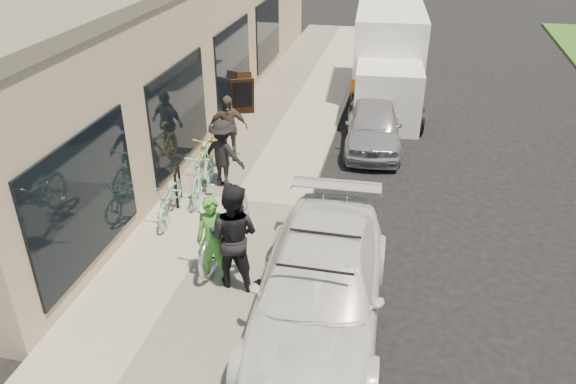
{
  "coord_description": "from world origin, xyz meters",
  "views": [
    {
      "loc": [
        1.42,
        -6.96,
        6.08
      ],
      "look_at": [
        -0.55,
        1.95,
        1.05
      ],
      "focal_mm": 35.0,
      "sensor_mm": 36.0,
      "label": 1
    }
  ],
  "objects_px": {
    "cruiser_bike_c": "(209,153)",
    "woman_rider": "(213,239)",
    "bystander_a": "(223,154)",
    "cruiser_bike_b": "(170,197)",
    "sedan_white": "(320,288)",
    "sedan_silver": "(373,125)",
    "cruiser_bike_a": "(203,171)",
    "sandwich_board": "(242,94)",
    "moving_truck": "(388,63)",
    "bike_rack": "(178,183)",
    "man_standing": "(233,236)",
    "bystander_b": "(228,128)",
    "tandem_bike": "(226,223)"
  },
  "relations": [
    {
      "from": "cruiser_bike_c",
      "to": "woman_rider",
      "type": "bearing_deg",
      "value": -69.5
    },
    {
      "from": "bystander_a",
      "to": "cruiser_bike_b",
      "type": "bearing_deg",
      "value": 80.77
    },
    {
      "from": "sedan_white",
      "to": "bystander_a",
      "type": "distance_m",
      "value": 4.73
    },
    {
      "from": "cruiser_bike_b",
      "to": "cruiser_bike_c",
      "type": "relative_size",
      "value": 0.92
    },
    {
      "from": "sedan_silver",
      "to": "cruiser_bike_b",
      "type": "distance_m",
      "value": 5.94
    },
    {
      "from": "sedan_silver",
      "to": "cruiser_bike_a",
      "type": "distance_m",
      "value": 4.95
    },
    {
      "from": "sandwich_board",
      "to": "sedan_white",
      "type": "bearing_deg",
      "value": -88.67
    },
    {
      "from": "sandwich_board",
      "to": "moving_truck",
      "type": "relative_size",
      "value": 0.2
    },
    {
      "from": "woman_rider",
      "to": "cruiser_bike_b",
      "type": "xyz_separation_m",
      "value": [
        -1.53,
        1.74,
        -0.35
      ]
    },
    {
      "from": "cruiser_bike_c",
      "to": "bike_rack",
      "type": "bearing_deg",
      "value": -97.98
    },
    {
      "from": "man_standing",
      "to": "cruiser_bike_a",
      "type": "bearing_deg",
      "value": -55.85
    },
    {
      "from": "man_standing",
      "to": "bystander_b",
      "type": "bearing_deg",
      "value": -66.15
    },
    {
      "from": "woman_rider",
      "to": "bystander_a",
      "type": "height_order",
      "value": "woman_rider"
    },
    {
      "from": "sandwich_board",
      "to": "woman_rider",
      "type": "distance_m",
      "value": 7.87
    },
    {
      "from": "sedan_silver",
      "to": "bystander_a",
      "type": "bearing_deg",
      "value": -137.89
    },
    {
      "from": "tandem_bike",
      "to": "bystander_a",
      "type": "height_order",
      "value": "bystander_a"
    },
    {
      "from": "moving_truck",
      "to": "man_standing",
      "type": "height_order",
      "value": "moving_truck"
    },
    {
      "from": "bike_rack",
      "to": "tandem_bike",
      "type": "xyz_separation_m",
      "value": [
        1.56,
        -1.53,
        0.15
      ]
    },
    {
      "from": "moving_truck",
      "to": "cruiser_bike_a",
      "type": "distance_m",
      "value": 8.12
    },
    {
      "from": "sandwich_board",
      "to": "bystander_b",
      "type": "distance_m",
      "value": 3.16
    },
    {
      "from": "sedan_silver",
      "to": "woman_rider",
      "type": "distance_m",
      "value": 6.78
    },
    {
      "from": "sedan_white",
      "to": "cruiser_bike_a",
      "type": "xyz_separation_m",
      "value": [
        -3.09,
        3.34,
        0.0
      ]
    },
    {
      "from": "bike_rack",
      "to": "bystander_a",
      "type": "bearing_deg",
      "value": 53.11
    },
    {
      "from": "woman_rider",
      "to": "bystander_b",
      "type": "relative_size",
      "value": 0.96
    },
    {
      "from": "sedan_white",
      "to": "cruiser_bike_b",
      "type": "xyz_separation_m",
      "value": [
        -3.42,
        2.32,
        -0.12
      ]
    },
    {
      "from": "moving_truck",
      "to": "bike_rack",
      "type": "bearing_deg",
      "value": -120.09
    },
    {
      "from": "man_standing",
      "to": "bystander_b",
      "type": "distance_m",
      "value": 4.88
    },
    {
      "from": "sedan_white",
      "to": "cruiser_bike_a",
      "type": "height_order",
      "value": "sedan_white"
    },
    {
      "from": "sandwich_board",
      "to": "sedan_white",
      "type": "height_order",
      "value": "sedan_white"
    },
    {
      "from": "cruiser_bike_b",
      "to": "cruiser_bike_c",
      "type": "distance_m",
      "value": 1.99
    },
    {
      "from": "sandwich_board",
      "to": "bystander_b",
      "type": "height_order",
      "value": "bystander_b"
    },
    {
      "from": "moving_truck",
      "to": "sandwich_board",
      "type": "bearing_deg",
      "value": -152.69
    },
    {
      "from": "tandem_bike",
      "to": "sedan_white",
      "type": "bearing_deg",
      "value": -32.45
    },
    {
      "from": "moving_truck",
      "to": "sedan_silver",
      "type": "bearing_deg",
      "value": -95.56
    },
    {
      "from": "sedan_white",
      "to": "sedan_silver",
      "type": "distance_m",
      "value": 7.03
    },
    {
      "from": "man_standing",
      "to": "bystander_a",
      "type": "bearing_deg",
      "value": -64.02
    },
    {
      "from": "bike_rack",
      "to": "sedan_white",
      "type": "height_order",
      "value": "sedan_white"
    },
    {
      "from": "bystander_b",
      "to": "sedan_silver",
      "type": "bearing_deg",
      "value": 8.96
    },
    {
      "from": "sedan_silver",
      "to": "tandem_bike",
      "type": "bearing_deg",
      "value": -115.49
    },
    {
      "from": "bystander_a",
      "to": "tandem_bike",
      "type": "bearing_deg",
      "value": 122.8
    },
    {
      "from": "moving_truck",
      "to": "cruiser_bike_b",
      "type": "bearing_deg",
      "value": -118.17
    },
    {
      "from": "sandwich_board",
      "to": "cruiser_bike_a",
      "type": "distance_m",
      "value": 4.95
    },
    {
      "from": "tandem_bike",
      "to": "cruiser_bike_a",
      "type": "relative_size",
      "value": 1.27
    },
    {
      "from": "woman_rider",
      "to": "bystander_a",
      "type": "xyz_separation_m",
      "value": [
        -0.9,
        3.23,
        -0.0
      ]
    },
    {
      "from": "sandwich_board",
      "to": "cruiser_bike_b",
      "type": "relative_size",
      "value": 0.69
    },
    {
      "from": "sedan_white",
      "to": "woman_rider",
      "type": "height_order",
      "value": "woman_rider"
    },
    {
      "from": "man_standing",
      "to": "cruiser_bike_c",
      "type": "relative_size",
      "value": 1.05
    },
    {
      "from": "tandem_bike",
      "to": "moving_truck",
      "type": "bearing_deg",
      "value": 79.02
    },
    {
      "from": "bike_rack",
      "to": "cruiser_bike_b",
      "type": "relative_size",
      "value": 0.47
    },
    {
      "from": "sandwich_board",
      "to": "tandem_bike",
      "type": "bearing_deg",
      "value": -98.47
    }
  ]
}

